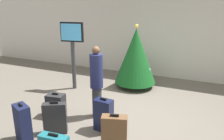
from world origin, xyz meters
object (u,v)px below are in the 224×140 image
Objects in this scene: holiday_tree at (136,56)px; traveller_0 at (97,80)px; suitcase_5 at (56,105)px; suitcase_3 at (55,118)px; suitcase_1 at (104,115)px; suitcase_2 at (23,123)px; flight_info_kiosk at (72,45)px; suitcase_4 at (114,136)px.

traveller_0 is at bearing -95.28° from holiday_tree.
suitcase_5 is (-0.89, -0.39, -0.62)m from traveller_0.
holiday_tree reaches higher than suitcase_3.
suitcase_2 is (-1.24, -0.97, 0.03)m from suitcase_1.
flight_info_kiosk is (-1.70, -0.92, 0.38)m from holiday_tree.
suitcase_5 is at bearing -70.46° from flight_info_kiosk.
holiday_tree is 3.89m from suitcase_2.
suitcase_5 is at bearing -156.32° from traveller_0.
suitcase_3 is (0.38, 0.48, -0.05)m from suitcase_2.
flight_info_kiosk is at bearing -151.48° from holiday_tree.
suitcase_1 is at bearing -4.43° from suitcase_5.
flight_info_kiosk is 1.22× the size of traveller_0.
suitcase_2 is 1.80m from suitcase_4.
holiday_tree reaches higher than suitcase_4.
suitcase_4 is (0.73, -3.38, -0.63)m from holiday_tree.
suitcase_1 is at bearing -85.75° from holiday_tree.
suitcase_1 reaches higher than suitcase_5.
traveller_0 is 1.15m from suitcase_5.
suitcase_1 is at bearing -43.45° from flight_info_kiosk.
flight_info_kiosk reaches higher than traveller_0.
holiday_tree is 3.41× the size of suitcase_5.
suitcase_3 is at bearing -150.35° from suitcase_1.
suitcase_4 is at bearing -22.49° from suitcase_5.
suitcase_1 is 1.58m from suitcase_2.
suitcase_2 is at bearing -76.66° from flight_info_kiosk.
suitcase_2 is 1.08m from suitcase_5.
suitcase_1 is at bearing -50.19° from traveller_0.
holiday_tree is 3.51m from suitcase_4.
suitcase_1 is 1.05× the size of suitcase_3.
suitcase_4 is at bearing -77.85° from holiday_tree.
suitcase_5 is (-1.09, -2.62, -0.74)m from holiday_tree.
flight_info_kiosk is 3.02m from suitcase_2.
suitcase_5 is (0.60, -1.70, -1.12)m from flight_info_kiosk.
suitcase_4 is (1.39, -0.16, 0.05)m from suitcase_3.
suitcase_1 is 0.84m from suitcase_4.
suitcase_3 is 0.74m from suitcase_5.
traveller_0 is 1.76m from suitcase_2.
suitcase_5 is at bearing 92.87° from suitcase_2.
suitcase_2 is (-1.04, -3.69, -0.64)m from holiday_tree.
suitcase_3 is 1.20× the size of suitcase_5.
traveller_0 is 2.89× the size of suitcase_5.
suitcase_2 is at bearing -87.13° from suitcase_5.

